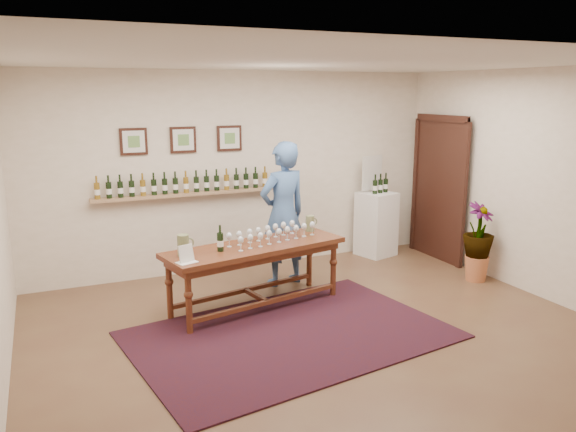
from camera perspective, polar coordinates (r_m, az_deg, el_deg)
name	(u,v)px	position (r m, az deg, el deg)	size (l,w,h in m)	color
ground	(318,330)	(6.17, 3.07, -11.52)	(6.00, 6.00, 0.00)	brown
room_shell	(390,188)	(8.44, 10.27, 2.82)	(6.00, 6.00, 6.00)	silver
rug	(291,335)	(6.04, 0.28, -11.96)	(3.22, 2.15, 0.02)	#49120D
tasting_table	(256,254)	(6.58, -3.32, -3.91)	(2.26, 1.11, 0.77)	#4E1B13
table_glasses	(268,234)	(6.66, -2.02, -1.88)	(1.28, 0.29, 0.18)	silver
table_bottles	(218,236)	(6.33, -7.12, -2.02)	(0.31, 0.18, 0.33)	black
pitcher_left	(183,245)	(6.19, -10.60, -2.95)	(0.15, 0.15, 0.24)	#676D44
pitcher_right	(310,223)	(7.16, 2.25, -0.76)	(0.13, 0.13, 0.20)	#676D44
menu_card	(186,254)	(5.97, -10.31, -3.77)	(0.20, 0.15, 0.19)	silver
display_pedestal	(376,224)	(8.85, 8.95, -0.80)	(0.50, 0.50, 0.99)	white
pedestal_bottles	(380,184)	(8.71, 9.37, 3.24)	(0.28, 0.07, 0.28)	black
info_sign	(372,173)	(8.81, 8.53, 4.36)	(0.42, 0.02, 0.58)	silver
potted_plant	(478,242)	(7.95, 18.76, -2.51)	(0.62, 0.62, 0.93)	#BC683E
person	(283,214)	(7.33, -0.50, 0.20)	(0.69, 0.45, 1.90)	#3E5F92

